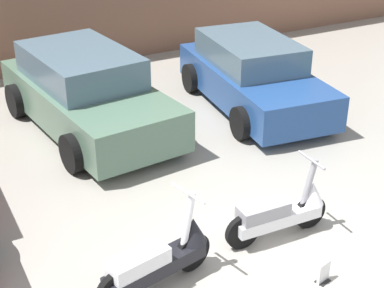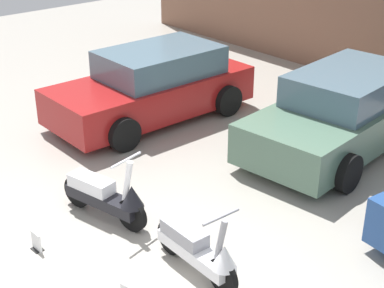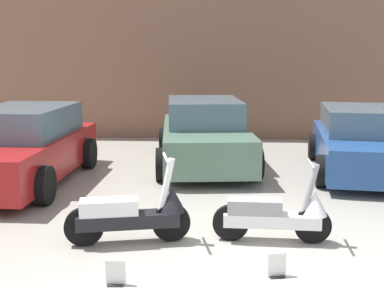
{
  "view_description": "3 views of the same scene",
  "coord_description": "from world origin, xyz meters",
  "px_view_note": "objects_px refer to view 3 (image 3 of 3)",
  "views": [
    {
      "loc": [
        -3.53,
        -3.84,
        4.42
      ],
      "look_at": [
        -0.19,
        2.36,
        0.86
      ],
      "focal_mm": 55.0,
      "sensor_mm": 36.0,
      "label": 1
    },
    {
      "loc": [
        4.71,
        -2.81,
        4.5
      ],
      "look_at": [
        -1.05,
        2.2,
        0.88
      ],
      "focal_mm": 55.0,
      "sensor_mm": 36.0,
      "label": 2
    },
    {
      "loc": [
        -0.31,
        -4.64,
        2.27
      ],
      "look_at": [
        -0.74,
        2.37,
        0.98
      ],
      "focal_mm": 45.0,
      "sensor_mm": 36.0,
      "label": 3
    }
  ],
  "objects_px": {
    "car_rear_center": "(204,134)",
    "scooter_front_left": "(134,213)",
    "car_rear_left": "(22,147)",
    "placard_near_right_scooter": "(277,266)",
    "placard_near_left_scooter": "(116,274)",
    "car_rear_right": "(360,142)",
    "scooter_front_right": "(277,214)"
  },
  "relations": [
    {
      "from": "car_rear_center",
      "to": "scooter_front_left",
      "type": "bearing_deg",
      "value": -15.08
    },
    {
      "from": "placard_near_left_scooter",
      "to": "car_rear_center",
      "type": "bearing_deg",
      "value": 82.84
    },
    {
      "from": "car_rear_center",
      "to": "placard_near_right_scooter",
      "type": "height_order",
      "value": "car_rear_center"
    },
    {
      "from": "car_rear_right",
      "to": "placard_near_right_scooter",
      "type": "bearing_deg",
      "value": -17.55
    },
    {
      "from": "car_rear_left",
      "to": "placard_near_left_scooter",
      "type": "xyz_separation_m",
      "value": [
        2.53,
        -3.87,
        -0.54
      ]
    },
    {
      "from": "scooter_front_left",
      "to": "car_rear_right",
      "type": "relative_size",
      "value": 0.39
    },
    {
      "from": "car_rear_right",
      "to": "placard_near_right_scooter",
      "type": "relative_size",
      "value": 15.07
    },
    {
      "from": "scooter_front_left",
      "to": "placard_near_left_scooter",
      "type": "height_order",
      "value": "scooter_front_left"
    },
    {
      "from": "car_rear_center",
      "to": "placard_near_right_scooter",
      "type": "relative_size",
      "value": 16.09
    },
    {
      "from": "car_rear_left",
      "to": "car_rear_center",
      "type": "distance_m",
      "value": 3.62
    },
    {
      "from": "car_rear_center",
      "to": "car_rear_left",
      "type": "bearing_deg",
      "value": -69.04
    },
    {
      "from": "scooter_front_left",
      "to": "placard_near_right_scooter",
      "type": "relative_size",
      "value": 5.83
    },
    {
      "from": "scooter_front_right",
      "to": "scooter_front_left",
      "type": "bearing_deg",
      "value": -173.2
    },
    {
      "from": "scooter_front_left",
      "to": "car_rear_left",
      "type": "height_order",
      "value": "car_rear_left"
    },
    {
      "from": "car_rear_center",
      "to": "car_rear_right",
      "type": "distance_m",
      "value": 3.12
    },
    {
      "from": "car_rear_center",
      "to": "placard_near_left_scooter",
      "type": "height_order",
      "value": "car_rear_center"
    },
    {
      "from": "scooter_front_left",
      "to": "car_rear_right",
      "type": "bearing_deg",
      "value": 33.55
    },
    {
      "from": "scooter_front_left",
      "to": "car_rear_left",
      "type": "xyz_separation_m",
      "value": [
        -2.52,
        2.76,
        0.27
      ]
    },
    {
      "from": "placard_near_right_scooter",
      "to": "car_rear_center",
      "type": "bearing_deg",
      "value": 100.22
    },
    {
      "from": "car_rear_left",
      "to": "car_rear_center",
      "type": "bearing_deg",
      "value": 117.32
    },
    {
      "from": "car_rear_left",
      "to": "car_rear_right",
      "type": "relative_size",
      "value": 1.02
    },
    {
      "from": "car_rear_left",
      "to": "placard_near_right_scooter",
      "type": "height_order",
      "value": "car_rear_left"
    },
    {
      "from": "placard_near_left_scooter",
      "to": "car_rear_right",
      "type": "bearing_deg",
      "value": 52.87
    },
    {
      "from": "car_rear_left",
      "to": "placard_near_left_scooter",
      "type": "relative_size",
      "value": 15.44
    },
    {
      "from": "scooter_front_left",
      "to": "car_rear_center",
      "type": "height_order",
      "value": "car_rear_center"
    },
    {
      "from": "scooter_front_left",
      "to": "scooter_front_right",
      "type": "xyz_separation_m",
      "value": [
        1.75,
        0.14,
        -0.02
      ]
    },
    {
      "from": "scooter_front_left",
      "to": "placard_near_right_scooter",
      "type": "bearing_deg",
      "value": -38.6
    },
    {
      "from": "car_rear_left",
      "to": "placard_near_right_scooter",
      "type": "bearing_deg",
      "value": 49.72
    },
    {
      "from": "scooter_front_left",
      "to": "placard_near_right_scooter",
      "type": "distance_m",
      "value": 1.86
    },
    {
      "from": "car_rear_right",
      "to": "placard_near_left_scooter",
      "type": "height_order",
      "value": "car_rear_right"
    },
    {
      "from": "car_rear_left",
      "to": "placard_near_right_scooter",
      "type": "xyz_separation_m",
      "value": [
        4.17,
        -3.58,
        -0.54
      ]
    },
    {
      "from": "scooter_front_right",
      "to": "car_rear_left",
      "type": "height_order",
      "value": "car_rear_left"
    }
  ]
}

